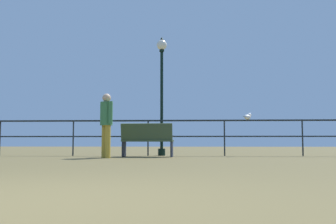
{
  "coord_description": "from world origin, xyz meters",
  "views": [
    {
      "loc": [
        1.22,
        -2.59,
        0.44
      ],
      "look_at": [
        0.65,
        8.42,
        1.32
      ],
      "focal_mm": 39.63,
      "sensor_mm": 36.0,
      "label": 1
    }
  ],
  "objects_px": {
    "person_by_bench": "(106,121)",
    "bench_near_left": "(147,138)",
    "lamppost_center": "(162,79)",
    "seagull_on_rail": "(248,117)"
  },
  "relations": [
    {
      "from": "bench_near_left",
      "to": "person_by_bench",
      "type": "height_order",
      "value": "person_by_bench"
    },
    {
      "from": "bench_near_left",
      "to": "person_by_bench",
      "type": "distance_m",
      "value": 1.35
    },
    {
      "from": "person_by_bench",
      "to": "bench_near_left",
      "type": "bearing_deg",
      "value": 34.99
    },
    {
      "from": "lamppost_center",
      "to": "seagull_on_rail",
      "type": "distance_m",
      "value": 2.97
    },
    {
      "from": "bench_near_left",
      "to": "seagull_on_rail",
      "type": "xyz_separation_m",
      "value": [
        3.03,
        0.86,
        0.68
      ]
    },
    {
      "from": "seagull_on_rail",
      "to": "lamppost_center",
      "type": "bearing_deg",
      "value": 174.85
    },
    {
      "from": "bench_near_left",
      "to": "lamppost_center",
      "type": "height_order",
      "value": "lamppost_center"
    },
    {
      "from": "person_by_bench",
      "to": "seagull_on_rail",
      "type": "height_order",
      "value": "person_by_bench"
    },
    {
      "from": "person_by_bench",
      "to": "seagull_on_rail",
      "type": "distance_m",
      "value": 4.37
    },
    {
      "from": "lamppost_center",
      "to": "bench_near_left",
      "type": "bearing_deg",
      "value": -107.39
    }
  ]
}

